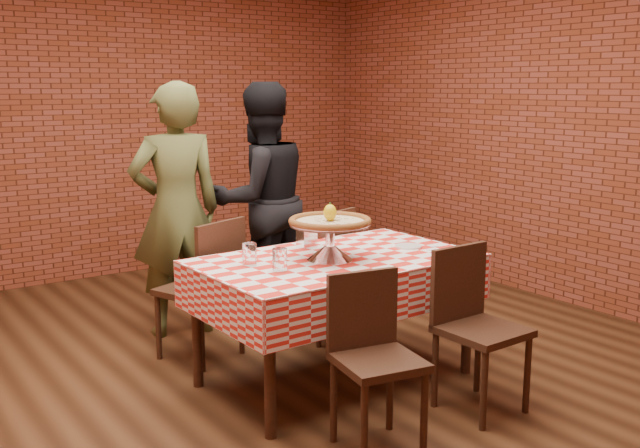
# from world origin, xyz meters

# --- Properties ---
(ground) EXTENTS (6.00, 6.00, 0.00)m
(ground) POSITION_xyz_m (0.00, 0.00, 0.00)
(ground) COLOR black
(ground) RESTS_ON ground
(back_wall) EXTENTS (5.50, 0.00, 5.50)m
(back_wall) POSITION_xyz_m (0.00, 3.00, 1.45)
(back_wall) COLOR maroon
(back_wall) RESTS_ON ground
(table) EXTENTS (1.61, 0.99, 0.75)m
(table) POSITION_xyz_m (0.27, -0.21, 0.38)
(table) COLOR #3A2215
(table) RESTS_ON ground
(tablecloth) EXTENTS (1.65, 1.02, 0.27)m
(tablecloth) POSITION_xyz_m (0.27, -0.21, 0.62)
(tablecloth) COLOR red
(tablecloth) RESTS_ON table
(pizza_stand) EXTENTS (0.53, 0.53, 0.21)m
(pizza_stand) POSITION_xyz_m (0.21, -0.23, 0.86)
(pizza_stand) COLOR silver
(pizza_stand) RESTS_ON tablecloth
(pizza) EXTENTS (0.53, 0.53, 0.03)m
(pizza) POSITION_xyz_m (0.21, -0.23, 0.98)
(pizza) COLOR #C8B791
(pizza) RESTS_ON pizza_stand
(lemon) EXTENTS (0.08, 0.08, 0.10)m
(lemon) POSITION_xyz_m (0.21, -0.23, 1.03)
(lemon) COLOR gold
(lemon) RESTS_ON pizza
(water_glass_left) EXTENTS (0.08, 0.08, 0.13)m
(water_glass_left) POSITION_xyz_m (-0.17, -0.30, 0.82)
(water_glass_left) COLOR white
(water_glass_left) RESTS_ON tablecloth
(water_glass_right) EXTENTS (0.08, 0.08, 0.13)m
(water_glass_right) POSITION_xyz_m (-0.24, -0.09, 0.82)
(water_glass_right) COLOR white
(water_glass_right) RESTS_ON tablecloth
(side_plate) EXTENTS (0.17, 0.17, 0.01)m
(side_plate) POSITION_xyz_m (0.79, -0.26, 0.76)
(side_plate) COLOR white
(side_plate) RESTS_ON tablecloth
(sweetener_packet_a) EXTENTS (0.05, 0.04, 0.00)m
(sweetener_packet_a) POSITION_xyz_m (0.86, -0.39, 0.76)
(sweetener_packet_a) COLOR white
(sweetener_packet_a) RESTS_ON tablecloth
(sweetener_packet_b) EXTENTS (0.05, 0.04, 0.00)m
(sweetener_packet_b) POSITION_xyz_m (0.94, -0.33, 0.76)
(sweetener_packet_b) COLOR white
(sweetener_packet_b) RESTS_ON tablecloth
(condiment_caddy) EXTENTS (0.11, 0.09, 0.15)m
(condiment_caddy) POSITION_xyz_m (0.28, 0.11, 0.83)
(condiment_caddy) COLOR silver
(condiment_caddy) RESTS_ON tablecloth
(chair_near_left) EXTENTS (0.44, 0.44, 0.86)m
(chair_near_left) POSITION_xyz_m (-0.07, -1.02, 0.43)
(chair_near_left) COLOR #3A2215
(chair_near_left) RESTS_ON ground
(chair_near_right) EXTENTS (0.42, 0.42, 0.89)m
(chair_near_right) POSITION_xyz_m (0.67, -1.00, 0.44)
(chair_near_right) COLOR #3A2215
(chair_near_right) RESTS_ON ground
(chair_far_left) EXTENTS (0.57, 0.57, 0.92)m
(chair_far_left) POSITION_xyz_m (-0.23, 0.60, 0.46)
(chair_far_left) COLOR #3A2215
(chair_far_left) RESTS_ON ground
(chair_far_right) EXTENTS (0.54, 0.54, 0.91)m
(chair_far_right) POSITION_xyz_m (0.62, 0.53, 0.46)
(chair_far_right) COLOR #3A2215
(chair_far_right) RESTS_ON ground
(diner_olive) EXTENTS (0.71, 0.53, 1.78)m
(diner_olive) POSITION_xyz_m (-0.14, 1.12, 0.89)
(diner_olive) COLOR #4B5128
(diner_olive) RESTS_ON ground
(diner_black) EXTENTS (0.88, 0.70, 1.78)m
(diner_black) POSITION_xyz_m (0.57, 1.17, 0.89)
(diner_black) COLOR black
(diner_black) RESTS_ON ground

